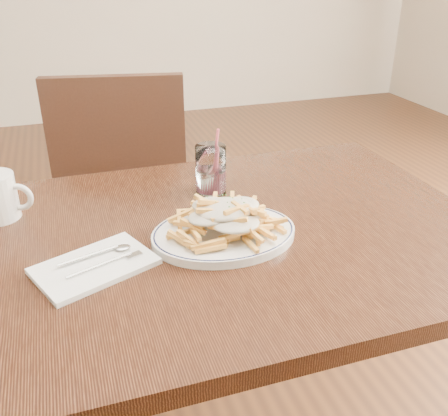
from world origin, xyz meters
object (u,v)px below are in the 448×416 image
object	(u,v)px
table	(212,262)
water_glass	(211,173)
loaded_fries	(224,214)
fries_plate	(224,234)
chair_far	(125,184)

from	to	relation	value
table	water_glass	size ratio (longest dim) A/B	7.34
loaded_fries	water_glass	world-z (taller)	water_glass
table	fries_plate	bearing A→B (deg)	-66.91
table	water_glass	distance (m)	0.24
loaded_fries	table	bearing A→B (deg)	113.09
chair_far	fries_plate	bearing A→B (deg)	-82.67
table	water_glass	xyz separation A→B (m)	(0.06, 0.19, 0.13)
chair_far	fries_plate	size ratio (longest dim) A/B	2.76
chair_far	water_glass	world-z (taller)	chair_far
chair_far	water_glass	xyz separation A→B (m)	(0.15, -0.60, 0.26)
loaded_fries	water_glass	xyz separation A→B (m)	(0.04, 0.23, -0.00)
fries_plate	loaded_fries	distance (m)	0.05
chair_far	loaded_fries	distance (m)	0.87
chair_far	fries_plate	world-z (taller)	chair_far
chair_far	loaded_fries	world-z (taller)	chair_far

